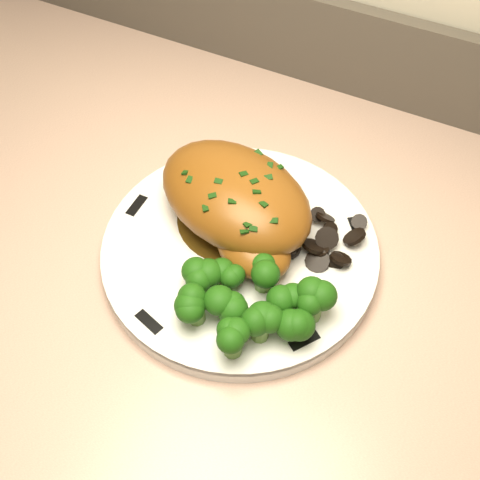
% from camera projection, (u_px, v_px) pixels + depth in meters
% --- Properties ---
extents(plate, '(0.38, 0.38, 0.02)m').
position_uv_depth(plate, '(240.00, 251.00, 0.63)').
color(plate, white).
rests_on(plate, counter).
extents(rim_accent_0, '(0.03, 0.03, 0.00)m').
position_uv_depth(rim_accent_0, '(356.00, 228.00, 0.64)').
color(rim_accent_0, black).
rests_on(rim_accent_0, plate).
extents(rim_accent_1, '(0.03, 0.02, 0.00)m').
position_uv_depth(rim_accent_1, '(254.00, 160.00, 0.70)').
color(rim_accent_1, black).
rests_on(rim_accent_1, plate).
extents(rim_accent_2, '(0.01, 0.03, 0.00)m').
position_uv_depth(rim_accent_2, '(137.00, 206.00, 0.66)').
color(rim_accent_2, black).
rests_on(rim_accent_2, plate).
extents(rim_accent_3, '(0.03, 0.02, 0.00)m').
position_uv_depth(rim_accent_3, '(149.00, 322.00, 0.57)').
color(rim_accent_3, black).
rests_on(rim_accent_3, plate).
extents(rim_accent_4, '(0.03, 0.03, 0.00)m').
position_uv_depth(rim_accent_4, '(304.00, 341.00, 0.56)').
color(rim_accent_4, black).
rests_on(rim_accent_4, plate).
extents(gravy_pool, '(0.13, 0.13, 0.00)m').
position_uv_depth(gravy_pool, '(236.00, 217.00, 0.65)').
color(gravy_pool, '#402C0B').
rests_on(gravy_pool, plate).
extents(chicken_breast, '(0.21, 0.17, 0.07)m').
position_uv_depth(chicken_breast, '(237.00, 202.00, 0.62)').
color(chicken_breast, '#8E5118').
rests_on(chicken_breast, plate).
extents(mushroom_pile, '(0.10, 0.07, 0.03)m').
position_uv_depth(mushroom_pile, '(310.00, 234.00, 0.63)').
color(mushroom_pile, black).
rests_on(mushroom_pile, plate).
extents(broccoli_florets, '(0.13, 0.10, 0.04)m').
position_uv_depth(broccoli_florets, '(250.00, 302.00, 0.56)').
color(broccoli_florets, olive).
rests_on(broccoli_florets, plate).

